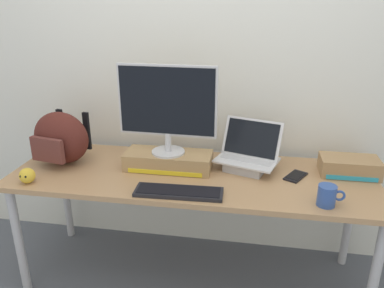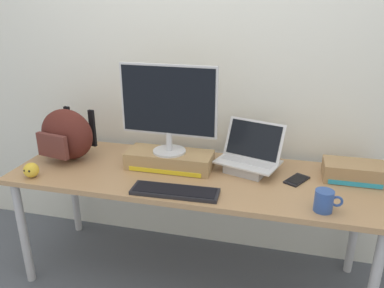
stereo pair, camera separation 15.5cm
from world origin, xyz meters
name	(u,v)px [view 1 (the left image)]	position (x,y,z in m)	size (l,w,h in m)	color
ground_plane	(192,275)	(0.00, 0.00, 0.00)	(20.00, 20.00, 0.00)	#515660
back_wall	(204,59)	(0.00, 0.45, 1.30)	(7.00, 0.10, 2.60)	silver
desk	(192,183)	(0.00, 0.00, 0.65)	(2.06, 0.69, 0.72)	#A87F56
toner_box_yellow	(168,161)	(-0.15, 0.05, 0.76)	(0.50, 0.21, 0.10)	#A88456
desktop_monitor	(167,106)	(-0.15, 0.05, 1.09)	(0.56, 0.19, 0.51)	silver
open_laptop	(247,159)	(0.31, 0.12, 0.77)	(0.40, 0.33, 0.28)	#ADADB2
external_keyboard	(179,192)	(-0.03, -0.25, 0.73)	(0.46, 0.15, 0.02)	black
messenger_backpack	(61,138)	(-0.80, 0.03, 0.87)	(0.39, 0.31, 0.32)	#4C1E19
coffee_mug	(327,196)	(0.70, -0.25, 0.77)	(0.13, 0.09, 0.10)	#2D4C93
cell_phone	(296,176)	(0.58, 0.05, 0.72)	(0.15, 0.17, 0.01)	black
plush_toy	(27,176)	(-0.86, -0.26, 0.76)	(0.08, 0.08, 0.08)	gold
toner_box_cyan	(349,166)	(0.88, 0.14, 0.77)	(0.32, 0.18, 0.10)	#9E7A51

